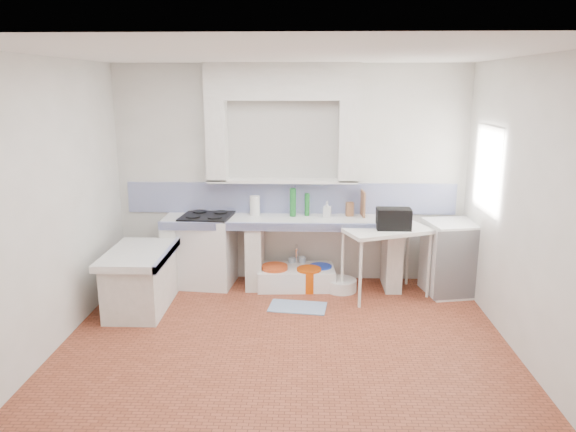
{
  "coord_description": "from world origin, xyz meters",
  "views": [
    {
      "loc": [
        0.2,
        -4.88,
        2.54
      ],
      "look_at": [
        0.0,
        1.0,
        1.1
      ],
      "focal_mm": 33.56,
      "sensor_mm": 36.0,
      "label": 1
    }
  ],
  "objects_px": {
    "sink": "(296,278)",
    "fridge": "(451,258)",
    "stove": "(208,251)",
    "side_table": "(385,262)"
  },
  "relations": [
    {
      "from": "sink",
      "to": "side_table",
      "type": "xyz_separation_m",
      "value": [
        1.1,
        -0.25,
        0.31
      ]
    },
    {
      "from": "stove",
      "to": "side_table",
      "type": "bearing_deg",
      "value": -1.93
    },
    {
      "from": "sink",
      "to": "side_table",
      "type": "distance_m",
      "value": 1.17
    },
    {
      "from": "side_table",
      "to": "sink",
      "type": "bearing_deg",
      "value": 145.43
    },
    {
      "from": "side_table",
      "to": "stove",
      "type": "bearing_deg",
      "value": 149.98
    },
    {
      "from": "stove",
      "to": "side_table",
      "type": "xyz_separation_m",
      "value": [
        2.24,
        -0.32,
        -0.02
      ]
    },
    {
      "from": "sink",
      "to": "fridge",
      "type": "relative_size",
      "value": 1.07
    },
    {
      "from": "stove",
      "to": "side_table",
      "type": "distance_m",
      "value": 2.26
    },
    {
      "from": "fridge",
      "to": "side_table",
      "type": "bearing_deg",
      "value": 177.22
    },
    {
      "from": "stove",
      "to": "sink",
      "type": "relative_size",
      "value": 0.93
    }
  ]
}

